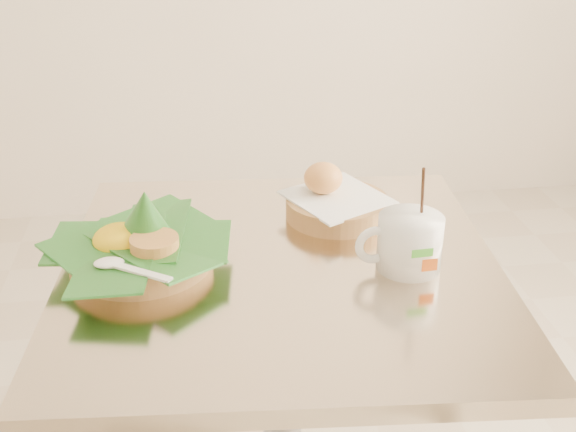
{
  "coord_description": "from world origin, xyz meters",
  "views": [
    {
      "loc": [
        0.01,
        -1.05,
        1.33
      ],
      "look_at": [
        0.16,
        -0.02,
        0.82
      ],
      "focal_mm": 45.0,
      "sensor_mm": 36.0,
      "label": 1
    }
  ],
  "objects": [
    {
      "name": "bread_basket",
      "position": [
        0.26,
        0.12,
        0.78
      ],
      "size": [
        0.21,
        0.21,
        0.1
      ],
      "rotation": [
        0.0,
        0.0,
        -0.31
      ],
      "color": "#B1864C",
      "rests_on": "cafe_table"
    },
    {
      "name": "coffee_mug",
      "position": [
        0.34,
        -0.09,
        0.8
      ],
      "size": [
        0.14,
        0.1,
        0.18
      ],
      "rotation": [
        0.0,
        0.0,
        0.07
      ],
      "color": "white",
      "rests_on": "cafe_table"
    },
    {
      "name": "cafe_table",
      "position": [
        0.14,
        -0.04,
        0.53
      ],
      "size": [
        0.75,
        0.75,
        0.75
      ],
      "rotation": [
        0.0,
        0.0,
        -0.08
      ],
      "color": "gray",
      "rests_on": "floor"
    },
    {
      "name": "rice_basket",
      "position": [
        -0.08,
        -0.02,
        0.79
      ],
      "size": [
        0.28,
        0.29,
        0.14
      ],
      "rotation": [
        0.0,
        0.0,
        -0.29
      ],
      "color": "#B1864C",
      "rests_on": "cafe_table"
    }
  ]
}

